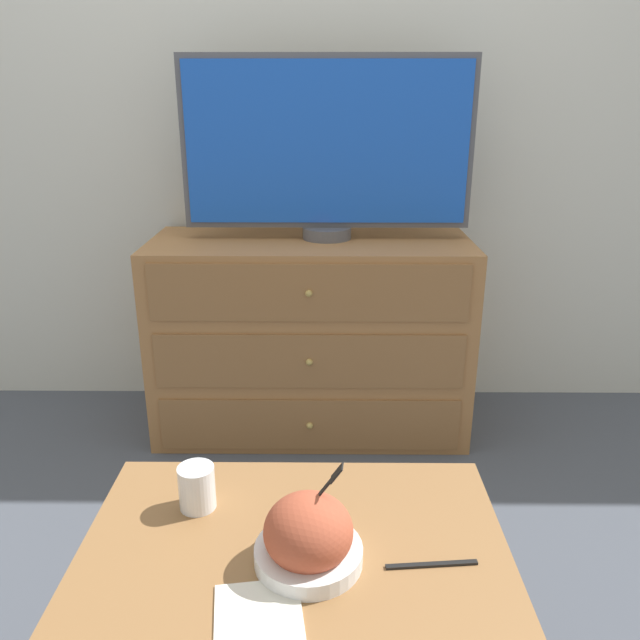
{
  "coord_description": "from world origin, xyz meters",
  "views": [
    {
      "loc": [
        0.15,
        -2.48,
        1.24
      ],
      "look_at": [
        0.14,
        -1.21,
        0.78
      ],
      "focal_mm": 35.0,
      "sensor_mm": 36.0,
      "label": 1
    }
  ],
  "objects": [
    {
      "name": "drink_cup",
      "position": [
        -0.1,
        -1.42,
        0.49
      ],
      "size": [
        0.07,
        0.07,
        0.09
      ],
      "color": "beige",
      "rests_on": "coffee_table"
    },
    {
      "name": "knife",
      "position": [
        0.35,
        -1.59,
        0.45
      ],
      "size": [
        0.17,
        0.02,
        0.01
      ],
      "color": "black",
      "rests_on": "coffee_table"
    },
    {
      "name": "ground_plane",
      "position": [
        0.0,
        0.0,
        0.0
      ],
      "size": [
        12.0,
        12.0,
        0.0
      ],
      "primitive_type": "plane",
      "color": "#474C56"
    },
    {
      "name": "wall_back",
      "position": [
        0.0,
        0.03,
        1.3
      ],
      "size": [
        12.0,
        0.05,
        2.6
      ],
      "color": "silver",
      "rests_on": "ground_plane"
    },
    {
      "name": "takeout_bowl",
      "position": [
        0.13,
        -1.58,
        0.5
      ],
      "size": [
        0.19,
        0.19,
        0.19
      ],
      "color": "silver",
      "rests_on": "coffee_table"
    },
    {
      "name": "dresser",
      "position": [
        0.1,
        -0.27,
        0.37
      ],
      "size": [
        1.16,
        0.5,
        0.74
      ],
      "color": "#9E6B3D",
      "rests_on": "ground_plane"
    },
    {
      "name": "tv",
      "position": [
        0.16,
        -0.24,
        1.07
      ],
      "size": [
        1.02,
        0.18,
        0.63
      ],
      "color": "#515156",
      "rests_on": "dresser"
    },
    {
      "name": "coffee_table",
      "position": [
        0.1,
        -1.54,
        0.38
      ],
      "size": [
        0.8,
        0.55,
        0.45
      ],
      "color": "olive",
      "rests_on": "ground_plane"
    },
    {
      "name": "napkin",
      "position": [
        0.05,
        -1.7,
        0.45
      ],
      "size": [
        0.16,
        0.16,
        0.0
      ],
      "color": "silver",
      "rests_on": "coffee_table"
    }
  ]
}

